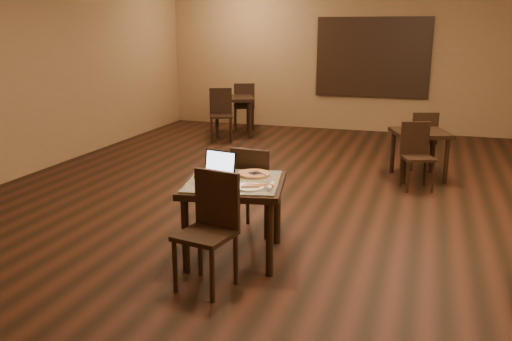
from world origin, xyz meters
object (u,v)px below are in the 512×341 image
(other_table_a_chair_far, at_px, (422,137))
(tiled_table, at_px, (234,191))
(chair_main_near, at_px, (211,223))
(other_table_b, at_px, (233,103))
(chair_main_far, at_px, (254,186))
(laptop, at_px, (218,170))
(other_table_b_chair_near, at_px, (221,111))
(other_table_b_chair_far, at_px, (244,103))
(other_table_a_chair_near, at_px, (416,151))
(pizza_pan, at_px, (254,175))
(other_table_a, at_px, (420,139))

(other_table_a_chair_far, bearing_deg, tiled_table, 48.56)
(tiled_table, relative_size, chair_main_near, 1.08)
(other_table_a_chair_far, relative_size, other_table_b, 0.84)
(chair_main_near, bearing_deg, chair_main_far, 101.92)
(laptop, relative_size, other_table_b_chair_near, 0.38)
(chair_main_near, xyz_separation_m, other_table_b_chair_far, (-2.14, 7.03, 0.01))
(chair_main_near, xyz_separation_m, laptop, (-0.22, 0.72, 0.26))
(other_table_a_chair_near, distance_m, other_table_b_chair_near, 4.38)
(pizza_pan, xyz_separation_m, other_table_b_chair_near, (-2.31, 4.98, -0.20))
(other_table_a_chair_far, distance_m, other_table_b_chair_far, 4.44)
(other_table_a, bearing_deg, tiled_table, -134.04)
(pizza_pan, distance_m, other_table_a_chair_near, 3.10)
(chair_main_far, bearing_deg, other_table_b_chair_far, -65.90)
(tiled_table, height_order, chair_main_far, chair_main_far)
(chair_main_far, distance_m, other_table_a_chair_near, 2.83)
(other_table_a, bearing_deg, other_table_b_chair_far, 122.36)
(other_table_b, bearing_deg, other_table_a_chair_far, -47.49)
(other_table_a, bearing_deg, other_table_b, 128.73)
(pizza_pan, bearing_deg, other_table_a_chair_far, 68.40)
(tiled_table, bearing_deg, pizza_pan, 52.85)
(laptop, height_order, other_table_a, laptop)
(laptop, height_order, other_table_a_chair_far, laptop)
(other_table_a_chair_near, distance_m, other_table_b_chair_far, 5.05)
(other_table_a_chair_near, relative_size, other_table_b_chair_near, 0.90)
(tiled_table, height_order, other_table_a_chair_far, other_table_a_chair_far)
(tiled_table, xyz_separation_m, pizza_pan, (0.12, 0.24, 0.11))
(chair_main_near, height_order, chair_main_far, chair_main_near)
(pizza_pan, bearing_deg, laptop, -157.14)
(tiled_table, height_order, pizza_pan, pizza_pan)
(other_table_a_chair_near, distance_m, other_table_b, 4.69)
(pizza_pan, distance_m, other_table_a, 3.58)
(other_table_a, xyz_separation_m, other_table_a_chair_near, (-0.03, -0.53, -0.07))
(pizza_pan, bearing_deg, other_table_b, 112.18)
(chair_main_near, bearing_deg, other_table_a_chair_near, 77.44)
(chair_main_far, xyz_separation_m, laptop, (-0.19, -0.51, 0.29))
(chair_main_near, bearing_deg, other_table_b_chair_far, 117.79)
(tiled_table, height_order, other_table_b_chair_near, other_table_b_chair_near)
(laptop, distance_m, other_table_a_chair_near, 3.38)
(other_table_b, bearing_deg, other_table_a_chair_near, -59.66)
(laptop, relative_size, other_table_a, 0.40)
(pizza_pan, relative_size, other_table_a_chair_far, 0.37)
(laptop, relative_size, pizza_pan, 1.15)
(tiled_table, height_order, chair_main_near, chair_main_near)
(chair_main_near, bearing_deg, other_table_a_chair_far, 81.83)
(laptop, xyz_separation_m, pizza_pan, (0.32, 0.13, -0.06))
(tiled_table, xyz_separation_m, chair_main_far, (-0.01, 0.62, -0.12))
(other_table_a_chair_near, bearing_deg, other_table_a, 67.60)
(laptop, relative_size, other_table_a_chair_far, 0.42)
(other_table_a_chair_far, distance_m, other_table_b_chair_near, 3.99)
(other_table_b_chair_near, relative_size, other_table_b_chair_far, 1.00)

